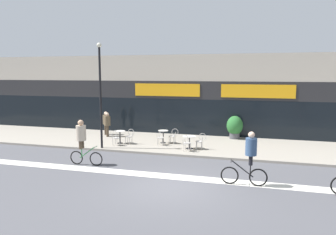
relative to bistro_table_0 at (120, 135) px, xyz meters
name	(u,v)px	position (x,y,z in m)	size (l,w,h in m)	color
ground_plane	(170,187)	(4.75, -6.13, -0.65)	(120.00, 120.00, 0.00)	#4C4C51
sidewalk_slab	(203,145)	(4.75, 1.12, -0.59)	(40.00, 5.50, 0.12)	gray
storefront_facade	(214,95)	(4.75, 5.84, 2.08)	(40.00, 4.06, 5.48)	#B2A899
bike_lane_stripe	(178,177)	(4.75, -4.89, -0.65)	(36.00, 0.70, 0.01)	silver
bistro_table_0	(120,135)	(0.00, 0.00, 0.00)	(0.64, 0.64, 0.75)	black
bistro_table_1	(163,134)	(2.43, 0.79, 0.00)	(0.61, 0.61, 0.76)	black
bistro_table_2	(189,140)	(4.24, -0.24, -0.02)	(0.75, 0.75, 0.70)	black
cafe_chair_0_near	(115,137)	(-0.01, -0.63, -0.01)	(0.44, 0.59, 0.90)	#B7B2AD
cafe_chair_0_side	(130,135)	(0.63, -0.01, -0.01)	(0.60, 0.44, 0.90)	#B7B2AD
cafe_chair_1_near	(160,136)	(2.44, 0.17, -0.01)	(0.43, 0.59, 0.90)	#B7B2AD
cafe_chair_1_side	(173,135)	(3.06, 0.79, -0.01)	(0.58, 0.41, 0.90)	#B7B2AD
cafe_chair_2_near	(187,142)	(4.23, -0.86, -0.01)	(0.45, 0.60, 0.90)	#B7B2AD
cafe_chair_2_side	(201,140)	(4.86, -0.23, -0.01)	(0.59, 0.43, 0.90)	#B7B2AD
planter_pot	(235,127)	(6.41, 3.33, 0.23)	(1.02, 1.02, 1.45)	#4C4C51
lamp_post	(100,89)	(-0.49, -1.36, 2.75)	(0.26, 0.26, 5.74)	black
cyclist_0	(249,155)	(7.58, -5.13, 0.55)	(1.76, 0.48, 2.09)	black
cyclist_2	(82,138)	(0.04, -4.31, 0.61)	(1.66, 0.48, 2.12)	black
pedestrian_near_end	(106,121)	(-2.06, 2.33, 0.40)	(0.45, 0.45, 1.57)	#4C3D2D
pedestrian_far_end	(107,122)	(-1.67, 1.75, 0.41)	(0.51, 0.51, 1.59)	#4C3D2D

